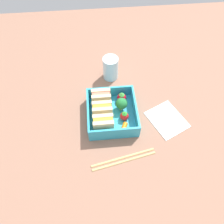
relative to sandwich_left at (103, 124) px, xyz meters
The scene contains 13 objects.
ground_plane 7.38cm from the sandwich_left, 32.37° to the right, with size 120.00×120.00×2.00cm, color #916551.
bento_tray 6.43cm from the sandwich_left, 32.37° to the right, with size 15.75×14.90×1.20cm, color #2CA2C5.
bento_rim 5.54cm from the sandwich_left, 32.37° to the right, with size 15.75×14.90×4.15cm.
sandwich_left is the anchor object (origin of this frame).
sandwich_center_left 4.65cm from the sandwich_left, ahead, with size 3.54×5.89×5.43cm.
sandwich_center 9.30cm from the sandwich_left, ahead, with size 3.54×5.89×5.43cm.
carrot_stick_far_left 6.39cm from the sandwich_left, 97.31° to the right, with size 1.39×1.39×3.52cm, color orange.
strawberry_far_left 7.28cm from the sandwich_left, 66.27° to the right, with size 2.71×2.71×3.31cm.
broccoli_floret 8.96cm from the sandwich_left, 42.69° to the right, with size 3.64×3.64×4.65cm.
strawberry_left 11.87cm from the sandwich_left, 33.55° to the right, with size 2.94×2.94×3.54cm.
chopstick_pair 11.53cm from the sandwich_left, 153.54° to the right, with size 5.43×18.51×0.70cm.
drinking_glass 22.16cm from the sandwich_left, 10.53° to the right, with size 5.32×5.32×8.31cm, color silver.
folded_napkin 20.45cm from the sandwich_left, 84.48° to the right, with size 11.51×9.75×0.40cm, color white.
Camera 1 is at (-36.53, 3.40, 58.55)cm, focal length 35.00 mm.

